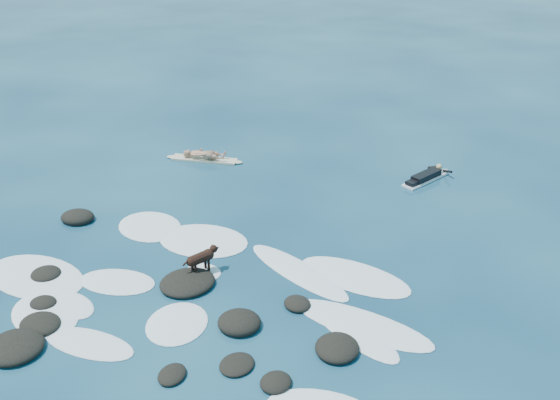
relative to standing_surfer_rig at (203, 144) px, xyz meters
The scene contains 6 objects.
ground 9.35m from the standing_surfer_rig, 47.92° to the right, with size 160.00×160.00×0.00m, color #0A2642.
reef_rocks 10.28m from the standing_surfer_rig, 61.82° to the right, with size 12.66×6.72×0.45m.
breaking_foam 9.14m from the standing_surfer_rig, 52.42° to the right, with size 12.53×7.72×0.12m.
standing_surfer_rig is the anchor object (origin of this frame).
paddling_surfer_rig 8.88m from the standing_surfer_rig, 19.50° to the left, with size 1.36×2.52×0.44m.
dog 8.33m from the standing_surfer_rig, 52.17° to the right, with size 0.56×1.25×0.81m.
Camera 1 is at (8.74, -11.31, 9.99)m, focal length 40.00 mm.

